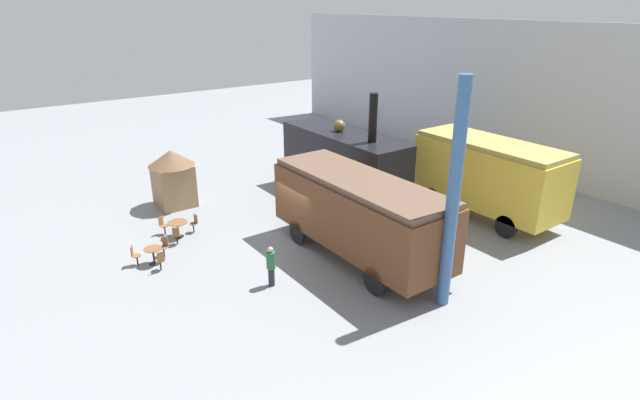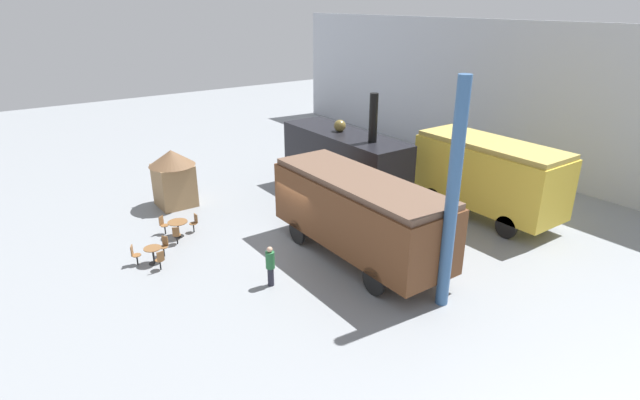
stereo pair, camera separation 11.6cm
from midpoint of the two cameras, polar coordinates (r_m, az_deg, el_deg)
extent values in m
plane|color=gray|center=(22.70, -2.04, -4.39)|extent=(80.00, 80.00, 0.00)
cube|color=#B2B7C1|center=(32.45, 22.23, 10.46)|extent=(44.00, 0.15, 9.00)
cube|color=gold|center=(25.62, 18.51, 2.75)|extent=(7.30, 2.78, 2.89)
cube|color=tan|center=(25.19, 18.93, 6.11)|extent=(7.15, 2.56, 0.24)
cylinder|color=black|center=(24.02, 20.31, -2.89)|extent=(1.07, 0.12, 1.07)
cylinder|color=black|center=(26.14, 23.65, -1.39)|extent=(1.07, 0.12, 1.07)
cylinder|color=black|center=(26.43, 12.60, 0.25)|extent=(1.07, 0.12, 1.07)
cylinder|color=black|center=(28.38, 16.23, 1.40)|extent=(1.07, 0.12, 1.07)
cube|color=black|center=(26.91, 2.58, 4.67)|extent=(8.11, 2.51, 2.92)
cylinder|color=black|center=(24.58, 5.94, 9.32)|extent=(0.42, 0.42, 2.39)
sphere|color=brown|center=(26.75, 2.10, 8.48)|extent=(0.64, 0.64, 0.64)
cylinder|color=black|center=(24.97, 3.81, -0.67)|extent=(0.97, 0.12, 0.97)
cylinder|color=black|center=(26.45, 7.81, 0.49)|extent=(0.97, 0.12, 0.97)
cylinder|color=black|center=(28.63, -2.37, 2.36)|extent=(0.97, 0.12, 0.97)
cylinder|color=black|center=(29.93, 1.45, 3.25)|extent=(0.97, 0.12, 0.97)
cube|color=brown|center=(20.29, 4.32, -1.54)|extent=(8.50, 2.84, 2.55)
cube|color=brown|center=(19.78, 4.43, 2.18)|extent=(8.33, 2.61, 0.24)
cylinder|color=black|center=(18.45, 6.04, -9.20)|extent=(1.11, 0.12, 1.11)
cylinder|color=black|center=(20.15, 11.88, -6.73)|extent=(1.11, 0.12, 1.11)
cylinder|color=black|center=(22.02, -2.78, -3.66)|extent=(1.11, 0.12, 1.11)
cylinder|color=black|center=(23.46, 2.79, -1.99)|extent=(1.11, 0.12, 1.11)
cylinder|color=black|center=(21.70, -18.52, -6.91)|extent=(0.44, 0.44, 0.02)
cylinder|color=black|center=(21.54, -18.63, -6.11)|extent=(0.08, 0.08, 0.66)
cylinder|color=brown|center=(21.39, -18.74, -5.29)|extent=(0.71, 0.71, 0.03)
cylinder|color=black|center=(23.72, -15.94, -4.04)|extent=(0.44, 0.44, 0.02)
cylinder|color=black|center=(23.58, -16.03, -3.27)|extent=(0.08, 0.08, 0.69)
cylinder|color=brown|center=(23.43, -16.12, -2.47)|extent=(0.88, 0.88, 0.03)
cylinder|color=black|center=(21.73, -20.29, -6.51)|extent=(0.06, 0.06, 0.42)
cylinder|color=brown|center=(21.63, -20.37, -5.98)|extent=(0.36, 0.36, 0.03)
cube|color=brown|center=(21.56, -20.85, -5.47)|extent=(0.28, 0.16, 0.42)
cylinder|color=black|center=(21.05, -17.91, -7.13)|extent=(0.06, 0.06, 0.42)
cylinder|color=brown|center=(20.95, -17.98, -6.59)|extent=(0.36, 0.36, 0.03)
cube|color=brown|center=(20.72, -17.89, -6.20)|extent=(0.06, 0.29, 0.42)
cylinder|color=black|center=(22.05, -17.54, -5.71)|extent=(0.06, 0.06, 0.42)
cylinder|color=brown|center=(21.95, -17.61, -5.19)|extent=(0.36, 0.36, 0.03)
cube|color=brown|center=(21.96, -17.43, -4.50)|extent=(0.26, 0.19, 0.42)
cylinder|color=black|center=(22.97, -16.15, -4.39)|extent=(0.06, 0.06, 0.42)
cylinder|color=brown|center=(22.88, -16.21, -3.89)|extent=(0.36, 0.36, 0.03)
cube|color=brown|center=(22.65, -16.31, -3.54)|extent=(0.16, 0.28, 0.42)
cylinder|color=black|center=(23.91, -14.39, -3.14)|extent=(0.06, 0.06, 0.42)
cylinder|color=brown|center=(23.81, -14.44, -2.65)|extent=(0.36, 0.36, 0.03)
cube|color=brown|center=(23.78, -14.16, -2.06)|extent=(0.29, 0.06, 0.42)
cylinder|color=black|center=(24.06, -17.44, -3.32)|extent=(0.06, 0.06, 0.42)
cylinder|color=brown|center=(23.97, -17.50, -2.83)|extent=(0.36, 0.36, 0.03)
cube|color=brown|center=(23.97, -17.85, -2.28)|extent=(0.19, 0.26, 0.42)
cylinder|color=#262633|center=(19.07, -5.75, -8.71)|extent=(0.24, 0.24, 0.74)
cylinder|color=#266638|center=(18.73, -5.83, -6.85)|extent=(0.34, 0.34, 0.66)
sphere|color=tan|center=(18.52, -5.88, -5.66)|extent=(0.22, 0.22, 0.22)
cube|color=#99754C|center=(26.97, -16.47, 1.59)|extent=(1.80, 1.80, 2.20)
cone|color=brown|center=(26.51, -16.81, 4.63)|extent=(2.34, 2.34, 0.80)
cylinder|color=#386093|center=(16.90, 14.77, 0.17)|extent=(0.44, 0.44, 8.00)
camera|label=1|loc=(0.06, -90.15, -0.06)|focal=28.00mm
camera|label=2|loc=(0.06, 89.85, 0.06)|focal=28.00mm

